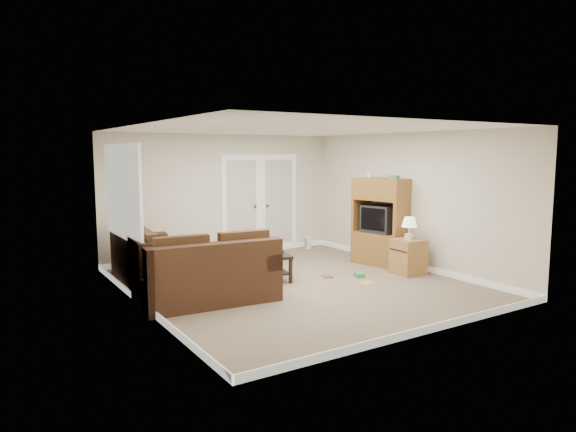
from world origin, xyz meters
TOP-DOWN VIEW (x-y plane):
  - floor at (0.00, 0.00)m, footprint 5.50×5.50m
  - ceiling at (0.00, 0.00)m, footprint 5.00×5.50m
  - wall_left at (-2.50, 0.00)m, footprint 0.02×5.50m
  - wall_right at (2.50, 0.00)m, footprint 0.02×5.50m
  - wall_back at (0.00, 2.75)m, footprint 5.00×0.02m
  - wall_front at (0.00, -2.75)m, footprint 5.00×0.02m
  - baseboards at (0.00, 0.00)m, footprint 5.00×5.50m
  - french_doors at (0.85, 2.71)m, footprint 1.80×0.05m
  - window_left at (-2.46, 1.00)m, footprint 0.05×1.92m
  - sectional_sofa at (-1.82, 0.59)m, footprint 2.03×3.08m
  - coffee_table at (-0.15, 0.68)m, footprint 0.78×1.19m
  - tv_armoire at (2.20, 0.41)m, footprint 0.76×1.12m
  - side_cabinet at (2.06, -0.45)m, footprint 0.50×0.50m
  - space_heater at (1.91, 2.45)m, footprint 0.12×0.11m
  - floor_magazine at (1.03, -0.53)m, footprint 0.29×0.25m
  - floor_greenbox at (1.18, -0.16)m, footprint 0.18×0.21m
  - floor_book at (0.66, 0.17)m, footprint 0.24×0.27m

SIDE VIEW (x-z plane):
  - floor at x=0.00m, z-range 0.00..0.00m
  - floor_magazine at x=1.03m, z-range 0.00..0.01m
  - floor_book at x=0.66m, z-range 0.00..0.02m
  - floor_greenbox at x=1.18m, z-range 0.00..0.07m
  - baseboards at x=0.00m, z-range 0.00..0.10m
  - space_heater at x=1.91m, z-range 0.00..0.30m
  - coffee_table at x=-0.15m, z-range -0.13..0.62m
  - sectional_sofa at x=-1.82m, z-range -0.10..0.81m
  - side_cabinet at x=2.06m, z-range -0.14..0.87m
  - tv_armoire at x=2.20m, z-range -0.05..1.72m
  - french_doors at x=0.85m, z-range -0.03..2.10m
  - wall_left at x=-2.50m, z-range 0.00..2.50m
  - wall_right at x=2.50m, z-range 0.00..2.50m
  - wall_back at x=0.00m, z-range 0.00..2.50m
  - wall_front at x=0.00m, z-range 0.00..2.50m
  - window_left at x=-2.46m, z-range 0.84..2.26m
  - ceiling at x=0.00m, z-range 2.49..2.51m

